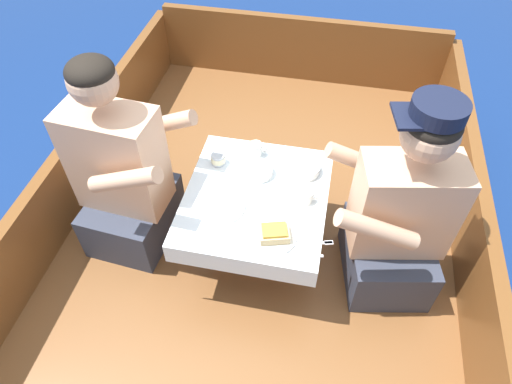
{
  "coord_description": "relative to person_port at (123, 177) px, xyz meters",
  "views": [
    {
      "loc": [
        0.27,
        -1.38,
        2.14
      ],
      "look_at": [
        0.0,
        -0.05,
        0.66
      ],
      "focal_mm": 32.0,
      "sensor_mm": 36.0,
      "label": 1
    }
  ],
  "objects": [
    {
      "name": "boat_deck",
      "position": [
        0.62,
        0.08,
        -0.53
      ],
      "size": [
        2.06,
        3.06,
        0.25
      ],
      "primitive_type": "cube",
      "color": "brown",
      "rests_on": "ground_plane"
    },
    {
      "name": "sandwich",
      "position": [
        0.73,
        -0.19,
        0.02
      ],
      "size": [
        0.14,
        0.12,
        0.05
      ],
      "rotation": [
        0.0,
        0.0,
        0.29
      ],
      "color": "#E0BC7F",
      "rests_on": "plate_sandwich"
    },
    {
      "name": "utensil_knife_starboard",
      "position": [
        0.76,
        0.13,
        -0.01
      ],
      "size": [
        0.1,
        0.15,
        0.0
      ],
      "rotation": [
        0.0,
        0.0,
        2.14
      ],
      "color": "silver",
      "rests_on": "cockpit_table"
    },
    {
      "name": "utensil_fork_port",
      "position": [
        0.91,
        -0.19,
        -0.01
      ],
      "size": [
        0.17,
        0.06,
        0.0
      ],
      "rotation": [
        0.0,
        0.0,
        0.27
      ],
      "color": "silver",
      "rests_on": "cockpit_table"
    },
    {
      "name": "ground_plane",
      "position": [
        0.62,
        0.08,
        -0.65
      ],
      "size": [
        60.0,
        60.0,
        0.0
      ],
      "primitive_type": "plane",
      "color": "navy"
    },
    {
      "name": "coffee_cup_starboard",
      "position": [
        0.83,
        0.04,
        0.01
      ],
      "size": [
        0.1,
        0.07,
        0.06
      ],
      "color": "silver",
      "rests_on": "cockpit_table"
    },
    {
      "name": "coffee_cup_port",
      "position": [
        0.56,
        0.28,
        0.02
      ],
      "size": [
        0.09,
        0.06,
        0.07
      ],
      "color": "silver",
      "rests_on": "cockpit_table"
    },
    {
      "name": "gunwale_port",
      "position": [
        -0.39,
        0.08,
        -0.21
      ],
      "size": [
        0.06,
        3.06,
        0.39
      ],
      "primitive_type": "cube",
      "color": "brown",
      "rests_on": "boat_deck"
    },
    {
      "name": "bow_coaming",
      "position": [
        0.62,
        1.58,
        -0.18
      ],
      "size": [
        1.94,
        0.06,
        0.45
      ],
      "primitive_type": "cube",
      "color": "brown",
      "rests_on": "boat_deck"
    },
    {
      "name": "bowl_starboard_near",
      "position": [
        0.81,
        0.21,
        0.01
      ],
      "size": [
        0.14,
        0.14,
        0.04
      ],
      "color": "silver",
      "rests_on": "cockpit_table"
    },
    {
      "name": "gunwale_starboard",
      "position": [
        1.62,
        0.08,
        -0.21
      ],
      "size": [
        0.06,
        3.06,
        0.39
      ],
      "primitive_type": "cube",
      "color": "brown",
      "rests_on": "boat_deck"
    },
    {
      "name": "person_starboard",
      "position": [
        1.23,
        0.0,
        0.0
      ],
      "size": [
        0.58,
        0.52,
        1.0
      ],
      "rotation": [
        0.0,
        0.0,
        3.33
      ],
      "color": "#333847",
      "rests_on": "boat_deck"
    },
    {
      "name": "utensil_knife_port",
      "position": [
        0.86,
        -0.26,
        -0.01
      ],
      "size": [
        0.17,
        0.04,
        0.0
      ],
      "rotation": [
        0.0,
        0.0,
        0.16
      ],
      "color": "silver",
      "rests_on": "cockpit_table"
    },
    {
      "name": "tin_can",
      "position": [
        0.4,
        0.19,
        0.01
      ],
      "size": [
        0.07,
        0.07,
        0.05
      ],
      "color": "silver",
      "rests_on": "cockpit_table"
    },
    {
      "name": "plate_bread",
      "position": [
        0.49,
        -0.07,
        -0.01
      ],
      "size": [
        0.2,
        0.2,
        0.01
      ],
      "color": "silver",
      "rests_on": "cockpit_table"
    },
    {
      "name": "plate_sandwich",
      "position": [
        0.73,
        -0.19,
        -0.01
      ],
      "size": [
        0.18,
        0.18,
        0.01
      ],
      "color": "silver",
      "rests_on": "cockpit_table"
    },
    {
      "name": "cockpit_table",
      "position": [
        0.62,
        0.02,
        -0.06
      ],
      "size": [
        0.63,
        0.7,
        0.39
      ],
      "color": "#B2B2B7",
      "rests_on": "boat_deck"
    },
    {
      "name": "person_port",
      "position": [
        0.0,
        0.0,
        0.0
      ],
      "size": [
        0.55,
        0.48,
        1.01
      ],
      "rotation": [
        0.0,
        0.0,
        -0.09
      ],
      "color": "#333847",
      "rests_on": "boat_deck"
    },
    {
      "name": "bowl_port_near",
      "position": [
        0.6,
        0.16,
        0.01
      ],
      "size": [
        0.13,
        0.13,
        0.04
      ],
      "color": "silver",
      "rests_on": "cockpit_table"
    },
    {
      "name": "utensil_spoon_center",
      "position": [
        0.56,
        -0.27,
        -0.01
      ],
      "size": [
        0.17,
        0.07,
        0.01
      ],
      "rotation": [
        0.0,
        0.0,
        2.82
      ],
      "color": "silver",
      "rests_on": "cockpit_table"
    }
  ]
}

